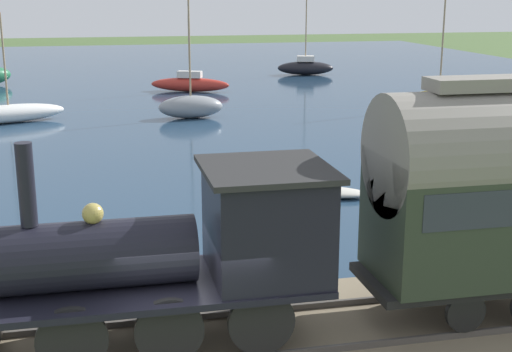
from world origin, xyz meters
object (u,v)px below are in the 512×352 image
(sailboat_yellow, at_px, (439,98))
(sailboat_black, at_px, (305,67))
(rowboat_near_shore, at_px, (467,247))
(sailboat_gray, at_px, (191,106))
(steam_locomotive, at_px, (194,243))
(rowboat_mid_harbor, at_px, (328,192))
(sailboat_white, at_px, (9,113))
(sailboat_red, at_px, (190,84))

(sailboat_yellow, height_order, sailboat_black, sailboat_black)
(sailboat_yellow, relative_size, rowboat_near_shore, 2.37)
(sailboat_black, height_order, sailboat_gray, sailboat_black)
(sailboat_black, xyz_separation_m, rowboat_near_shore, (-40.71, 7.40, -0.47))
(steam_locomotive, relative_size, sailboat_black, 0.70)
(rowboat_mid_harbor, bearing_deg, sailboat_gray, 33.34)
(rowboat_near_shore, bearing_deg, rowboat_mid_harbor, 9.01)
(steam_locomotive, relative_size, rowboat_near_shore, 2.19)
(sailboat_white, relative_size, sailboat_yellow, 0.88)
(sailboat_white, relative_size, sailboat_gray, 0.89)
(steam_locomotive, bearing_deg, rowboat_near_shore, -60.50)
(sailboat_yellow, height_order, sailboat_gray, sailboat_yellow)
(steam_locomotive, bearing_deg, sailboat_white, 12.88)
(sailboat_yellow, xyz_separation_m, sailboat_red, (10.11, 13.52, -0.04))
(sailboat_white, xyz_separation_m, rowboat_mid_harbor, (-16.81, -12.05, -0.35))
(steam_locomotive, distance_m, rowboat_mid_harbor, 12.07)
(sailboat_white, bearing_deg, sailboat_yellow, -110.89)
(steam_locomotive, xyz_separation_m, sailboat_black, (45.10, -15.17, -1.80))
(sailboat_white, bearing_deg, rowboat_mid_harbor, -164.84)
(sailboat_red, xyz_separation_m, rowboat_near_shore, (-32.65, -3.18, -0.37))
(sailboat_black, bearing_deg, rowboat_near_shore, -177.61)
(sailboat_gray, xyz_separation_m, rowboat_near_shore, (-22.14, -4.47, -0.46))
(sailboat_yellow, height_order, rowboat_near_shore, sailboat_yellow)
(sailboat_red, bearing_deg, rowboat_near_shore, -152.76)
(sailboat_gray, height_order, rowboat_mid_harbor, sailboat_gray)
(sailboat_white, bearing_deg, steam_locomotive, 172.39)
(sailboat_red, bearing_deg, sailboat_white, 154.35)
(sailboat_red, bearing_deg, sailboat_yellow, -105.10)
(sailboat_yellow, xyz_separation_m, rowboat_mid_harbor, (-16.64, 12.25, -0.44))
(steam_locomotive, bearing_deg, sailboat_gray, -7.08)
(sailboat_white, relative_size, rowboat_near_shore, 2.09)
(steam_locomotive, height_order, rowboat_near_shore, steam_locomotive)
(sailboat_gray, bearing_deg, rowboat_mid_harbor, -172.09)
(sailboat_black, distance_m, sailboat_red, 13.31)
(sailboat_gray, distance_m, sailboat_red, 10.58)
(steam_locomotive, bearing_deg, rowboat_mid_harbor, -29.60)
(rowboat_mid_harbor, height_order, rowboat_near_shore, rowboat_near_shore)
(sailboat_white, xyz_separation_m, rowboat_near_shore, (-22.72, -13.96, -0.32))
(sailboat_white, distance_m, rowboat_near_shore, 26.66)
(steam_locomotive, height_order, sailboat_white, sailboat_white)
(sailboat_black, bearing_deg, sailboat_yellow, -158.14)
(sailboat_yellow, bearing_deg, sailboat_gray, 114.95)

